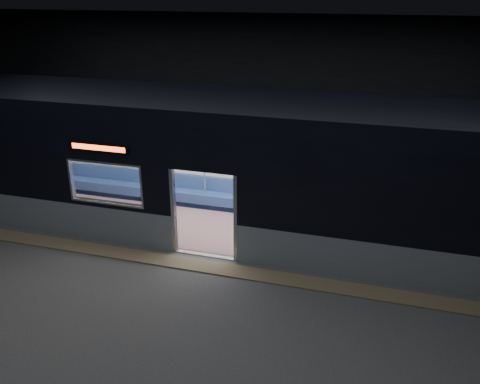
% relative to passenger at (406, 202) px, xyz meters
% --- Properties ---
extents(station_floor, '(24.00, 14.00, 0.01)m').
position_rel_passenger_xyz_m(station_floor, '(-4.33, -3.55, -0.86)').
color(station_floor, '#47494C').
rests_on(station_floor, ground).
extents(station_envelope, '(24.00, 14.00, 5.00)m').
position_rel_passenger_xyz_m(station_envelope, '(-4.33, -3.55, 2.81)').
color(station_envelope, black).
rests_on(station_envelope, station_floor).
extents(tactile_strip, '(22.80, 0.50, 0.03)m').
position_rel_passenger_xyz_m(tactile_strip, '(-4.33, -3.00, -0.84)').
color(tactile_strip, '#8C7F59').
rests_on(tactile_strip, station_floor).
extents(metro_car, '(18.00, 3.04, 3.35)m').
position_rel_passenger_xyz_m(metro_car, '(-4.34, -1.00, 1.00)').
color(metro_car, '#8C98A7').
rests_on(metro_car, station_floor).
extents(passenger, '(0.49, 0.80, 1.50)m').
position_rel_passenger_xyz_m(passenger, '(0.00, 0.00, 0.00)').
color(passenger, black).
rests_on(passenger, metro_car).
extents(handbag, '(0.35, 0.31, 0.17)m').
position_rel_passenger_xyz_m(handbag, '(-0.02, -0.26, -0.14)').
color(handbag, black).
rests_on(handbag, passenger).
extents(transit_map, '(0.93, 0.03, 0.61)m').
position_rel_passenger_xyz_m(transit_map, '(-1.78, 0.31, 0.60)').
color(transit_map, white).
rests_on(transit_map, metro_car).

